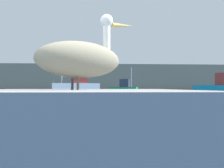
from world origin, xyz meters
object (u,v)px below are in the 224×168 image
Objects in this scene: pelican at (80,59)px; mooring_buoy at (209,99)px; fishing_boat_teal at (219,88)px; fishing_boat_green at (123,88)px; fishing_boat_white at (76,87)px.

pelican is 1.85× the size of mooring_buoy.
mooring_buoy is at bearing -112.58° from fishing_boat_teal.
fishing_boat_green is 8.12× the size of mooring_buoy.
mooring_buoy is at bearing -68.68° from fishing_boat_green.
fishing_boat_white is at bearing -96.86° from fishing_boat_green.
mooring_buoy is at bearing 30.23° from pelican.
pelican is at bearing -124.18° from mooring_buoy.
fishing_boat_teal reaches higher than fishing_boat_white.
fishing_boat_green is at bearing 57.20° from pelican.
fishing_boat_white reaches higher than mooring_buoy.
fishing_boat_teal is 16.24m from fishing_boat_white.
fishing_boat_teal is 0.92× the size of fishing_boat_green.
pelican is at bearing -76.72° from fishing_boat_green.
pelican is 9.91m from mooring_buoy.
fishing_boat_green reaches higher than mooring_buoy.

